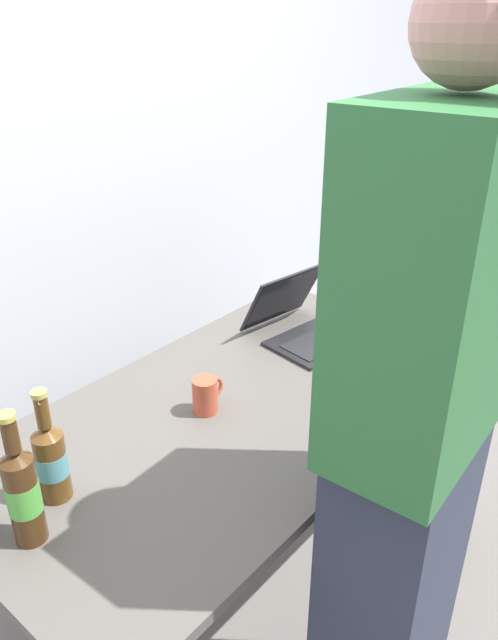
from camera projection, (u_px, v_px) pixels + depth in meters
ground_plane at (238, 577)px, 2.06m from camera, size 8.00×8.00×0.00m
desk at (236, 429)px, 1.78m from camera, size 1.56×0.82×0.71m
laptop at (303, 323)px, 2.09m from camera, size 0.35×0.38×0.22m
beer_bottle_amber at (51, 459)px, 1.37m from camera, size 0.07×0.07×0.29m
beer_bottle_green at (23, 492)px, 1.24m from camera, size 0.07×0.07×0.32m
person_figure at (410, 447)px, 1.24m from camera, size 0.43×0.29×1.82m
coffee_mug at (206, 395)px, 1.69m from camera, size 0.11×0.07×0.10m
back_wall at (46, 157)px, 1.93m from camera, size 6.00×0.10×2.60m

